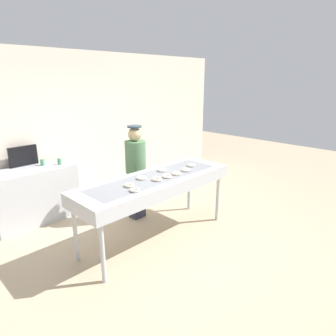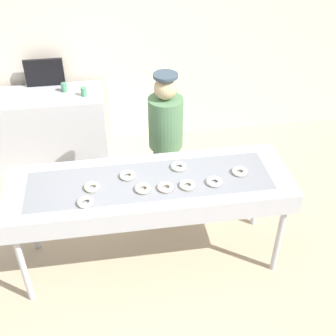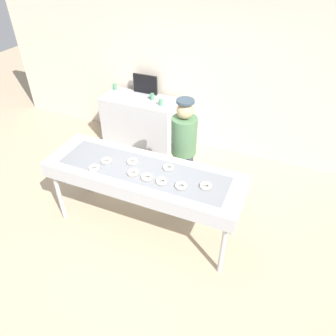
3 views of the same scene
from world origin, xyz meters
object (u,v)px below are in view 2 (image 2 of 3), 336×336
object	(u,v)px
sugar_donut_0	(143,188)
sugar_donut_7	(187,185)
sugar_donut_1	(165,187)
prep_counter	(51,128)
sugar_donut_8	(85,202)
paper_cup_1	(64,87)
worker_baker	(166,138)
menu_display	(44,73)
paper_cup_2	(84,92)
sugar_donut_6	(178,166)
sugar_donut_4	(240,171)
sugar_donut_2	(214,182)
sugar_donut_3	(127,175)
fryer_conveyor	(150,189)
sugar_donut_5	(92,187)

from	to	relation	value
sugar_donut_0	sugar_donut_7	size ratio (longest dim) A/B	1.00
sugar_donut_1	prep_counter	distance (m)	2.38
sugar_donut_8	paper_cup_1	world-z (taller)	paper_cup_1
worker_baker	menu_display	bearing A→B (deg)	-57.11
sugar_donut_0	paper_cup_2	world-z (taller)	paper_cup_2
prep_counter	sugar_donut_6	bearing A→B (deg)	-53.34
sugar_donut_4	worker_baker	xyz separation A→B (m)	(-0.55, 0.75, -0.07)
sugar_donut_1	paper_cup_1	xyz separation A→B (m)	(-0.92, 2.08, -0.02)
sugar_donut_2	sugar_donut_8	xyz separation A→B (m)	(-1.09, -0.10, 0.00)
sugar_donut_6	prep_counter	world-z (taller)	sugar_donut_6
sugar_donut_6	worker_baker	distance (m)	0.60
prep_counter	sugar_donut_4	bearing A→B (deg)	-46.24
sugar_donut_2	prep_counter	world-z (taller)	sugar_donut_2
sugar_donut_3	menu_display	xyz separation A→B (m)	(-0.84, 2.07, 0.10)
sugar_donut_0	prep_counter	world-z (taller)	sugar_donut_0
sugar_donut_6	sugar_donut_8	distance (m)	0.90
fryer_conveyor	sugar_donut_5	world-z (taller)	sugar_donut_5
fryer_conveyor	sugar_donut_7	distance (m)	0.35
sugar_donut_1	paper_cup_1	bearing A→B (deg)	113.77
menu_display	sugar_donut_3	bearing A→B (deg)	-67.91
worker_baker	menu_display	size ratio (longest dim) A/B	3.49
sugar_donut_3	prep_counter	size ratio (longest dim) A/B	0.10
sugar_donut_0	sugar_donut_5	world-z (taller)	same
sugar_donut_6	sugar_donut_8	world-z (taller)	same
sugar_donut_8	sugar_donut_0	bearing A→B (deg)	12.07
sugar_donut_0	sugar_donut_8	size ratio (longest dim) A/B	1.00
sugar_donut_0	sugar_donut_1	world-z (taller)	same
paper_cup_2	sugar_donut_4	bearing A→B (deg)	-53.04
sugar_donut_0	menu_display	world-z (taller)	menu_display
sugar_donut_2	sugar_donut_6	bearing A→B (deg)	135.36
sugar_donut_1	worker_baker	bearing A→B (deg)	81.37
fryer_conveyor	sugar_donut_3	xyz separation A→B (m)	(-0.19, 0.08, 0.11)
sugar_donut_1	sugar_donut_4	distance (m)	0.69
sugar_donut_7	paper_cup_2	distance (m)	2.12
fryer_conveyor	sugar_donut_0	size ratio (longest dim) A/B	18.23
sugar_donut_5	prep_counter	bearing A→B (deg)	105.47
sugar_donut_5	sugar_donut_8	bearing A→B (deg)	-106.61
sugar_donut_2	worker_baker	distance (m)	0.91
menu_display	sugar_donut_7	bearing A→B (deg)	-59.70
sugar_donut_7	paper_cup_2	size ratio (longest dim) A/B	1.27
sugar_donut_2	sugar_donut_5	bearing A→B (deg)	175.22
sugar_donut_1	fryer_conveyor	bearing A→B (deg)	132.07
sugar_donut_8	paper_cup_2	bearing A→B (deg)	90.51
sugar_donut_6	sugar_donut_8	bearing A→B (deg)	-156.32
sugar_donut_6	paper_cup_2	world-z (taller)	paper_cup_2
worker_baker	fryer_conveyor	bearing A→B (deg)	62.00
paper_cup_2	sugar_donut_0	bearing A→B (deg)	-75.54
menu_display	sugar_donut_5	bearing A→B (deg)	-76.28
sugar_donut_4	sugar_donut_3	bearing A→B (deg)	174.56
worker_baker	prep_counter	world-z (taller)	worker_baker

